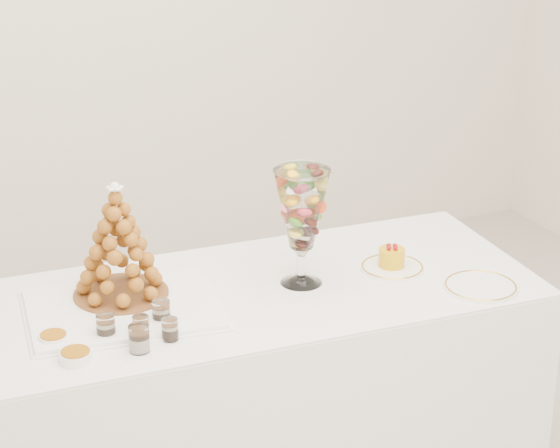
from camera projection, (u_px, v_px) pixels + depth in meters
buffet_table at (240, 393)px, 3.47m from camera, size 1.90×0.87×0.71m
lace_tray at (123, 310)px, 3.21m from camera, size 0.60×0.48×0.02m
macaron_vase at (302, 210)px, 3.31m from camera, size 0.17×0.17×0.37m
cake_plate at (392, 268)px, 3.50m from camera, size 0.20×0.20×0.01m
spare_plate at (481, 287)px, 3.36m from camera, size 0.23×0.23×0.01m
verrine_a at (106, 327)px, 3.05m from camera, size 0.07×0.07×0.07m
verrine_b at (141, 327)px, 3.06m from camera, size 0.06×0.06×0.06m
verrine_c at (161, 312)px, 3.13m from camera, size 0.06×0.06×0.07m
verrine_d at (139, 339)px, 2.98m from camera, size 0.06×0.06×0.08m
verrine_e at (170, 329)px, 3.05m from camera, size 0.05×0.05×0.06m
ramekin_back at (53, 339)px, 3.03m from camera, size 0.08×0.08×0.03m
ramekin_front at (76, 357)px, 2.94m from camera, size 0.09×0.09×0.03m
croquembouche at (118, 241)px, 3.22m from camera, size 0.29×0.29×0.36m
mousse_cake at (392, 257)px, 3.49m from camera, size 0.08×0.08×0.07m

